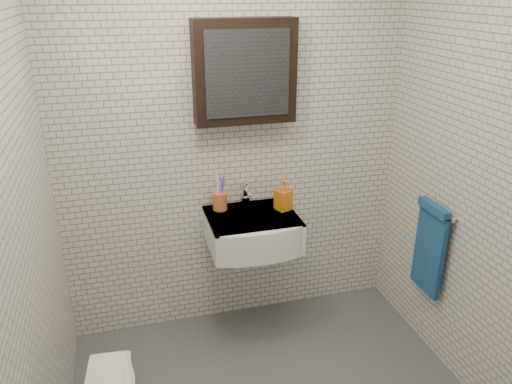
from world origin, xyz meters
TOP-DOWN VIEW (x-y plane):
  - room_shell at (0.00, 0.00)m, footprint 2.22×2.02m
  - washbasin at (0.05, 0.73)m, footprint 0.55×0.50m
  - faucet at (0.05, 0.93)m, footprint 0.06×0.20m
  - mirror_cabinet at (0.05, 0.93)m, footprint 0.60×0.15m
  - towel_rail at (1.04, 0.35)m, footprint 0.09×0.30m
  - toothbrush_cup at (-0.12, 0.92)m, footprint 0.10×0.10m
  - soap_bottle at (0.27, 0.81)m, footprint 0.11×0.12m

SIDE VIEW (x-z plane):
  - towel_rail at x=1.04m, z-range 0.43..1.01m
  - washbasin at x=0.05m, z-range 0.66..0.86m
  - toothbrush_cup at x=-0.12m, z-range 0.79..1.04m
  - faucet at x=0.05m, z-range 0.84..0.99m
  - soap_bottle at x=0.27m, z-range 0.85..1.05m
  - room_shell at x=0.00m, z-range 0.21..2.72m
  - mirror_cabinet at x=0.05m, z-range 1.40..2.00m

